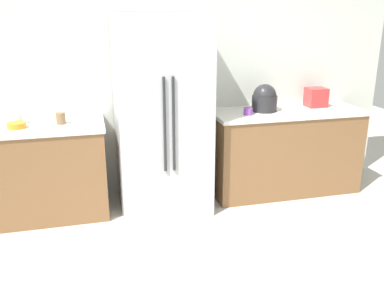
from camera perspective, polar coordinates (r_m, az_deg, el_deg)
name	(u,v)px	position (r m, az deg, el deg)	size (l,w,h in m)	color
kitchen_back_panel	(161,65)	(4.33, -4.24, 10.79)	(5.06, 0.10, 2.74)	silver
counter_left	(23,173)	(4.19, -22.17, -3.68)	(1.54, 0.61, 0.91)	brown
counter_right	(284,151)	(4.60, 12.55, -0.91)	(1.60, 0.61, 0.91)	brown
refrigerator	(162,116)	(3.98, -4.16, 3.93)	(0.86, 0.73, 1.88)	#B2B5BA
toaster	(316,97)	(4.70, 16.67, 6.17)	(0.21, 0.18, 0.20)	red
rice_cooker	(265,99)	(4.36, 9.94, 6.10)	(0.26, 0.26, 0.28)	#262628
cup_a	(248,111)	(4.18, 7.71, 4.47)	(0.09, 0.09, 0.07)	purple
cup_b	(61,118)	(3.99, -17.58, 3.39)	(0.09, 0.09, 0.10)	brown
cup_c	(19,119)	(4.11, -22.69, 3.24)	(0.08, 0.08, 0.10)	white
bowl_a	(16,125)	(3.98, -22.97, 2.38)	(0.16, 0.16, 0.05)	orange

